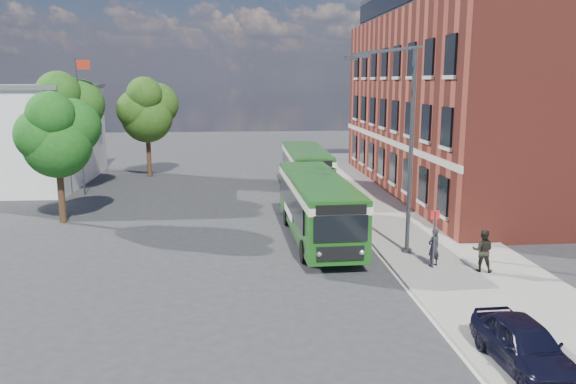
{
  "coord_description": "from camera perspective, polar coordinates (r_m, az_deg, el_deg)",
  "views": [
    {
      "loc": [
        -2.23,
        -25.26,
        7.6
      ],
      "look_at": [
        0.26,
        1.73,
        2.2
      ],
      "focal_mm": 35.0,
      "sensor_mm": 36.0,
      "label": 1
    }
  ],
  "objects": [
    {
      "name": "brick_office",
      "position": [
        40.64,
        18.54,
        9.81
      ],
      "size": [
        12.1,
        26.0,
        14.2
      ],
      "color": "maroon",
      "rests_on": "ground"
    },
    {
      "name": "tree_right",
      "position": [
        45.84,
        -14.1,
        8.13
      ],
      "size": [
        4.68,
        4.45,
        7.9
      ],
      "color": "#342413",
      "rests_on": "ground"
    },
    {
      "name": "white_building",
      "position": [
        46.21,
        -25.32,
        5.3
      ],
      "size": [
        9.4,
        13.4,
        7.3
      ],
      "color": "silver",
      "rests_on": "ground"
    },
    {
      "name": "ground",
      "position": [
        26.47,
        -0.22,
        -5.42
      ],
      "size": [
        120.0,
        120.0,
        0.0
      ],
      "primitive_type": "plane",
      "color": "#2A2A2D",
      "rests_on": "ground"
    },
    {
      "name": "parked_car",
      "position": [
        16.44,
        22.89,
        -14.1
      ],
      "size": [
        1.66,
        3.89,
        1.31
      ],
      "primitive_type": "imported",
      "rotation": [
        0.0,
        0.0,
        0.03
      ],
      "color": "black",
      "rests_on": "pavement"
    },
    {
      "name": "tree_mid",
      "position": [
        40.48,
        -21.78,
        7.6
      ],
      "size": [
        4.86,
        4.63,
        8.21
      ],
      "color": "#342413",
      "rests_on": "ground"
    },
    {
      "name": "bus_stop_sign",
      "position": [
        23.28,
        14.62,
        -4.28
      ],
      "size": [
        0.35,
        0.08,
        2.52
      ],
      "color": "#393C3E",
      "rests_on": "ground"
    },
    {
      "name": "pavement",
      "position": [
        35.32,
        10.0,
        -1.21
      ],
      "size": [
        6.0,
        48.0,
        0.15
      ],
      "primitive_type": "cube",
      "color": "gray",
      "rests_on": "ground"
    },
    {
      "name": "pedestrian_a",
      "position": [
        23.65,
        14.59,
        -5.47
      ],
      "size": [
        0.68,
        0.59,
        1.58
      ],
      "primitive_type": "imported",
      "rotation": [
        0.0,
        0.0,
        3.58
      ],
      "color": "black",
      "rests_on": "pavement"
    },
    {
      "name": "flagpole",
      "position": [
        39.69,
        -20.33,
        6.73
      ],
      "size": [
        0.95,
        0.1,
        9.0
      ],
      "color": "#393C3E",
      "rests_on": "ground"
    },
    {
      "name": "tree_left",
      "position": [
        32.18,
        -22.39,
        5.44
      ],
      "size": [
        4.2,
        3.99,
        7.09
      ],
      "color": "#342413",
      "rests_on": "ground"
    },
    {
      "name": "bus_front",
      "position": [
        27.19,
        2.99,
        -1.0
      ],
      "size": [
        2.87,
        11.21,
        3.02
      ],
      "color": "#184D15",
      "rests_on": "ground"
    },
    {
      "name": "pedestrian_b",
      "position": [
        23.58,
        19.18,
        -5.64
      ],
      "size": [
        1.01,
        0.92,
        1.69
      ],
      "primitive_type": "imported",
      "rotation": [
        0.0,
        0.0,
        2.72
      ],
      "color": "black",
      "rests_on": "pavement"
    },
    {
      "name": "street_lamp",
      "position": [
        24.47,
        11.58,
        4.44
      ],
      "size": [
        2.96,
        2.38,
        9.0
      ],
      "color": "#393C3E",
      "rests_on": "ground"
    },
    {
      "name": "bus_rear",
      "position": [
        38.62,
        1.86,
        2.67
      ],
      "size": [
        2.71,
        10.1,
        3.02
      ],
      "color": "#1C4C17",
      "rests_on": "ground"
    },
    {
      "name": "kerb_line",
      "position": [
        34.67,
        5.12,
        -1.43
      ],
      "size": [
        0.12,
        48.0,
        0.01
      ],
      "primitive_type": "cube",
      "color": "beige",
      "rests_on": "ground"
    }
  ]
}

